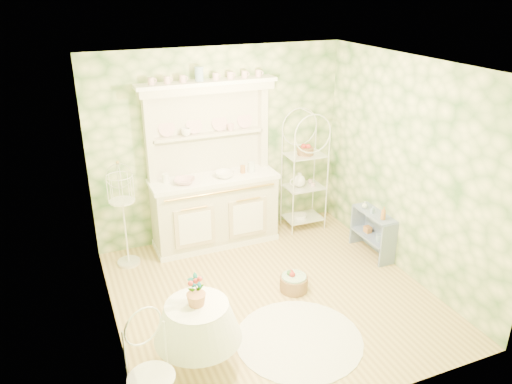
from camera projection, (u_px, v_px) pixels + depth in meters
name	position (u px, v px, depth m)	size (l,w,h in m)	color
floor	(272.00, 295.00, 5.97)	(3.60, 3.60, 0.00)	#D3B76F
ceiling	(276.00, 66.00, 4.92)	(3.60, 3.60, 0.00)	white
wall_left	(104.00, 220.00, 4.81)	(3.60, 3.60, 0.00)	#ECEDAA
wall_right	(408.00, 169.00, 6.08)	(3.60, 3.60, 0.00)	#ECEDAA
wall_back	(220.00, 145.00, 6.97)	(3.60, 3.60, 0.00)	#ECEDAA
wall_front	(369.00, 274.00, 3.92)	(3.60, 3.60, 0.00)	#ECEDAA
kitchen_dresser	(213.00, 167.00, 6.74)	(1.87, 0.61, 2.29)	silver
bakers_rack	(305.00, 169.00, 7.30)	(0.58, 0.41, 1.85)	white
side_shelf	(373.00, 235.00, 6.79)	(0.24, 0.66, 0.56)	#7487A9
round_table	(198.00, 334.00, 4.74)	(0.68, 0.68, 0.75)	white
cafe_chair	(151.00, 373.00, 4.10)	(0.45, 0.45, 0.99)	white
birdcage_stand	(124.00, 217.00, 6.38)	(0.32, 0.32, 1.38)	white
floor_basket	(294.00, 282.00, 6.03)	(0.37, 0.37, 0.24)	olive
lace_rug	(299.00, 339.00, 5.23)	(1.35, 1.35, 0.01)	white
bowl_floral	(185.00, 183.00, 6.57)	(0.28, 0.28, 0.07)	white
bowl_white	(224.00, 177.00, 6.78)	(0.26, 0.26, 0.08)	white
cup_left	(186.00, 134.00, 6.59)	(0.13, 0.13, 0.10)	white
cup_right	(231.00, 129.00, 6.81)	(0.10, 0.10, 0.10)	white
potted_geranium	(196.00, 289.00, 4.60)	(0.15, 0.10, 0.29)	#3F7238
bottle_amber	(383.00, 215.00, 6.45)	(0.07, 0.07, 0.18)	#AF7035
bottle_blue	(372.00, 210.00, 6.64)	(0.05, 0.05, 0.10)	#7E9EBB
bottle_glass	(365.00, 206.00, 6.78)	(0.08, 0.08, 0.10)	silver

